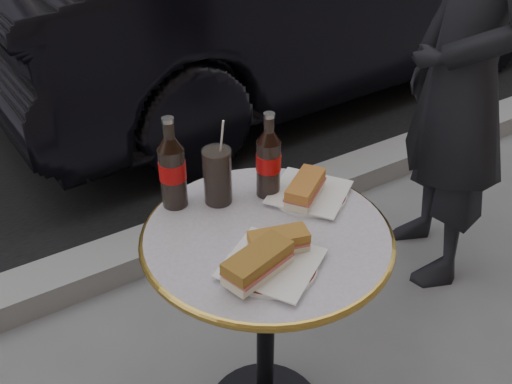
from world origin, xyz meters
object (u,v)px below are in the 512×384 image
plate_left (272,265)px  cola_glass (218,176)px  cola_bottle_left (172,163)px  pedestrian (463,79)px  bistro_table (266,335)px  cola_bottle_right (269,155)px  plate_right (309,194)px

plate_left → cola_glass: size_ratio=1.34×
cola_bottle_left → cola_glass: cola_bottle_left is taller
plate_left → cola_glass: bearing=84.5°
plate_left → pedestrian: size_ratio=0.13×
bistro_table → cola_bottle_left: (-0.14, 0.23, 0.49)m
plate_left → pedestrian: pedestrian is taller
cola_bottle_right → cola_glass: cola_bottle_right is taller
bistro_table → pedestrian: pedestrian is taller
bistro_table → plate_right: plate_right is taller
plate_left → cola_bottle_left: 0.37m
plate_right → cola_glass: 0.25m
cola_glass → pedestrian: size_ratio=0.10×
bistro_table → plate_left: size_ratio=3.54×
plate_left → cola_bottle_right: (0.16, 0.25, 0.11)m
bistro_table → cola_bottle_right: 0.51m
plate_left → pedestrian: (1.06, 0.39, 0.07)m
cola_bottle_right → cola_bottle_left: bearing=159.0°
bistro_table → cola_bottle_right: (0.09, 0.14, 0.49)m
plate_left → plate_right: same height
bistro_table → cola_bottle_left: size_ratio=2.93×
cola_bottle_right → cola_glass: bearing=162.5°
cola_bottle_left → cola_bottle_right: (0.23, -0.09, -0.01)m
plate_right → cola_glass: cola_glass is taller
bistro_table → cola_bottle_right: size_ratio=3.08×
bistro_table → plate_right: bearing=21.0°
bistro_table → cola_glass: size_ratio=4.75×
plate_right → cola_bottle_right: size_ratio=0.84×
cola_bottle_left → cola_glass: bearing=-25.2°
plate_left → cola_bottle_right: cola_bottle_right is taller
bistro_table → cola_bottle_left: 0.56m
pedestrian → plate_right: bearing=-51.7°
cola_bottle_right → pedestrian: bearing=8.6°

